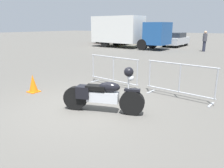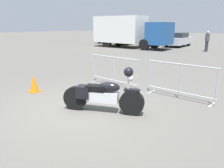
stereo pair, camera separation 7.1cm
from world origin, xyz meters
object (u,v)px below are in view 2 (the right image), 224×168
(box_truck, at_px, (127,30))
(parked_car_silver, at_px, (178,40))
(parked_car_green, at_px, (153,38))
(traffic_cone, at_px, (34,83))
(crowd_barrier_near, at_px, (114,71))
(parked_car_yellow, at_px, (129,38))
(motorcycle, at_px, (103,95))
(pedestrian, at_px, (207,40))
(crowd_barrier_far, at_px, (180,81))
(parked_car_maroon, at_px, (111,37))

(box_truck, distance_m, parked_car_silver, 5.50)
(parked_car_green, relative_size, traffic_cone, 7.26)
(crowd_barrier_near, distance_m, parked_car_green, 17.54)
(parked_car_yellow, distance_m, traffic_cone, 19.54)
(motorcycle, bearing_deg, pedestrian, 72.53)
(motorcycle, distance_m, parked_car_silver, 18.90)
(parked_car_green, bearing_deg, traffic_cone, -166.37)
(crowd_barrier_far, xyz_separation_m, parked_car_silver, (-5.95, 16.12, 0.15))
(traffic_cone, bearing_deg, crowd_barrier_near, 51.75)
(crowd_barrier_far, height_order, parked_car_green, parked_car_green)
(parked_car_green, relative_size, pedestrian, 2.53)
(box_truck, relative_size, pedestrian, 4.60)
(crowd_barrier_far, height_order, pedestrian, pedestrian)
(crowd_barrier_near, distance_m, box_truck, 14.04)
(crowd_barrier_near, relative_size, parked_car_yellow, 0.50)
(pedestrian, relative_size, traffic_cone, 2.86)
(parked_car_silver, bearing_deg, crowd_barrier_near, -168.26)
(parked_car_green, bearing_deg, parked_car_silver, -94.64)
(crowd_barrier_far, bearing_deg, box_truck, 128.38)
(parked_car_yellow, bearing_deg, crowd_barrier_near, -150.22)
(motorcycle, relative_size, parked_car_silver, 0.49)
(crowd_barrier_near, bearing_deg, parked_car_maroon, 127.06)
(parked_car_green, bearing_deg, crowd_barrier_near, -159.18)
(parked_car_maroon, xyz_separation_m, pedestrian, (12.17, -3.01, 0.19))
(motorcycle, xyz_separation_m, traffic_cone, (-2.92, 0.00, -0.17))
(crowd_barrier_far, height_order, parked_car_yellow, parked_car_yellow)
(pedestrian, bearing_deg, parked_car_silver, 31.21)
(crowd_barrier_near, height_order, box_truck, box_truck)
(crowd_barrier_near, height_order, parked_car_maroon, parked_car_maroon)
(crowd_barrier_near, height_order, parked_car_yellow, parked_car_yellow)
(crowd_barrier_near, height_order, crowd_barrier_far, same)
(motorcycle, distance_m, box_truck, 16.53)
(parked_car_silver, height_order, pedestrian, pedestrian)
(crowd_barrier_far, distance_m, parked_car_yellow, 19.69)
(parked_car_maroon, height_order, parked_car_green, parked_car_maroon)
(crowd_barrier_far, xyz_separation_m, parked_car_green, (-8.83, 16.32, 0.18))
(parked_car_green, height_order, parked_car_silver, parked_car_green)
(pedestrian, bearing_deg, crowd_barrier_far, 172.09)
(parked_car_green, distance_m, parked_car_silver, 2.89)
(crowd_barrier_near, bearing_deg, traffic_cone, -128.25)
(motorcycle, xyz_separation_m, crowd_barrier_near, (-1.21, 2.18, 0.10))
(crowd_barrier_near, bearing_deg, motorcycle, -60.97)
(box_truck, relative_size, traffic_cone, 13.16)
(parked_car_maroon, xyz_separation_m, parked_car_green, (5.76, 0.20, -0.00))
(crowd_barrier_far, distance_m, traffic_cone, 4.68)
(motorcycle, distance_m, parked_car_maroon, 22.67)
(crowd_barrier_far, bearing_deg, crowd_barrier_near, 180.00)
(motorcycle, distance_m, pedestrian, 15.34)
(crowd_barrier_near, xyz_separation_m, traffic_cone, (-1.71, -2.17, -0.26))
(motorcycle, xyz_separation_m, parked_car_maroon, (-13.38, 18.30, 0.28))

